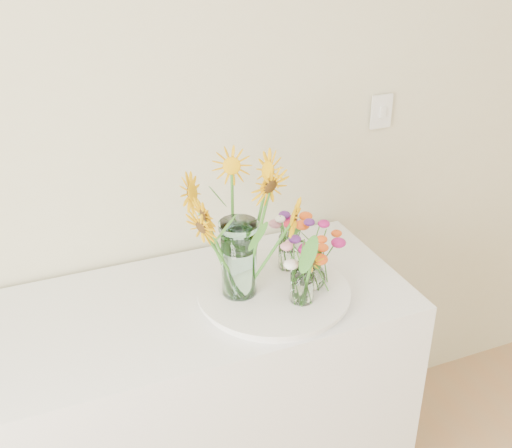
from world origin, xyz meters
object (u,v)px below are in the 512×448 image
Objects in this scene: tray at (274,295)px; small_vase_a at (302,284)px; counter at (187,419)px; small_vase_c at (289,253)px; small_vase_b at (313,270)px; mason_jar at (239,259)px.

small_vase_a is at bearing -56.32° from tray.
small_vase_c is (0.37, 0.03, 0.53)m from counter.
small_vase_b is 1.05× the size of small_vase_c.
counter is 12.41× the size of small_vase_c.
tray reaches higher than counter.
small_vase_b is (0.22, -0.05, -0.06)m from mason_jar.
mason_jar reaches higher than small_vase_c.
mason_jar is (0.18, -0.04, 0.60)m from counter.
tray is 0.16m from small_vase_c.
small_vase_a and small_vase_b have the same top height.
tray is 0.14m from small_vase_b.
mason_jar is 0.20m from small_vase_a.
small_vase_b is at bearing -13.46° from counter.
small_vase_a is at bearing -103.40° from small_vase_c.
small_vase_a is 0.19m from small_vase_c.
counter is at bearing 166.74° from mason_jar.
small_vase_a is 1.05× the size of small_vase_c.
small_vase_a reaches higher than counter.
small_vase_c is at bearing 76.60° from small_vase_a.
tray is at bearing -133.20° from small_vase_c.
small_vase_c is (0.04, 0.18, -0.00)m from small_vase_a.
tray is 0.12m from small_vase_a.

